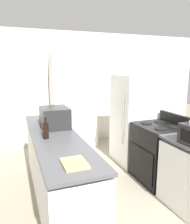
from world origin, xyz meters
TOP-DOWN VIEW (x-y plane):
  - wall_back at (0.00, 3.60)m, footprint 7.00×0.06m
  - counter_left at (-0.80, 1.41)m, footprint 0.60×2.61m
  - pantry_cabinet at (-0.01, 3.29)m, footprint 0.98×0.54m
  - stove at (0.82, 1.28)m, footprint 0.66×0.75m
  - refrigerator at (0.83, 2.07)m, footprint 0.70×0.76m
  - microwave at (-0.72, 1.75)m, footprint 0.40×0.49m
  - wine_bottle at (-0.93, 1.25)m, footprint 0.07×0.07m
  - cutting_board at (-0.80, 0.40)m, footprint 0.22×0.30m

SIDE VIEW (x-z plane):
  - counter_left at x=-0.80m, z-range -0.02..0.89m
  - stove at x=0.82m, z-range -0.07..1.00m
  - refrigerator at x=0.83m, z-range 0.00..1.66m
  - cutting_board at x=-0.80m, z-range 0.91..0.93m
  - wine_bottle at x=-0.93m, z-range 0.88..1.16m
  - pantry_cabinet at x=-0.01m, z-range 0.00..2.08m
  - microwave at x=-0.72m, z-range 0.91..1.21m
  - wall_back at x=0.00m, z-range 0.00..2.60m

